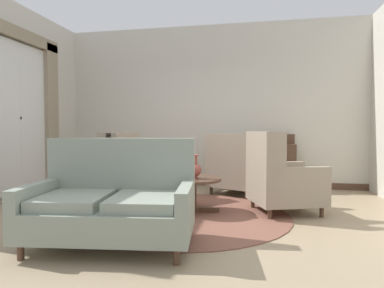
# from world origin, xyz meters

# --- Properties ---
(ground) EXTENTS (8.35, 8.35, 0.00)m
(ground) POSITION_xyz_m (0.00, 0.00, 0.00)
(ground) COLOR #9E896B
(wall_back) EXTENTS (6.12, 0.08, 3.19)m
(wall_back) POSITION_xyz_m (0.00, 2.70, 1.60)
(wall_back) COLOR beige
(wall_back) RESTS_ON ground
(wall_left) EXTENTS (0.08, 3.78, 3.19)m
(wall_left) POSITION_xyz_m (-2.98, 0.81, 1.60)
(wall_left) COLOR beige
(wall_left) RESTS_ON ground
(baseboard_back) EXTENTS (5.96, 0.03, 0.12)m
(baseboard_back) POSITION_xyz_m (0.00, 2.65, 0.06)
(baseboard_back) COLOR #4C3323
(baseboard_back) RESTS_ON ground
(area_rug) EXTENTS (2.72, 2.72, 0.01)m
(area_rug) POSITION_xyz_m (0.00, 0.30, 0.01)
(area_rug) COLOR brown
(area_rug) RESTS_ON ground
(window_with_curtains) EXTENTS (0.12, 1.87, 2.74)m
(window_with_curtains) POSITION_xyz_m (-2.88, 0.90, 1.47)
(window_with_curtains) COLOR silver
(coffee_table) EXTENTS (0.77, 0.77, 0.47)m
(coffee_table) POSITION_xyz_m (0.07, 0.47, 0.37)
(coffee_table) COLOR #4C3323
(coffee_table) RESTS_ON ground
(porcelain_vase) EXTENTS (0.19, 0.19, 0.32)m
(porcelain_vase) POSITION_xyz_m (0.10, 0.41, 0.60)
(porcelain_vase) COLOR brown
(porcelain_vase) RESTS_ON coffee_table
(settee) EXTENTS (1.65, 1.07, 1.03)m
(settee) POSITION_xyz_m (-0.45, -0.93, 0.41)
(settee) COLOR gray
(settee) RESTS_ON ground
(armchair_near_window) EXTENTS (1.16, 1.16, 0.97)m
(armchair_near_window) POSITION_xyz_m (-0.82, 1.29, 0.41)
(armchair_near_window) COLOR tan
(armchair_near_window) RESTS_ON ground
(armchair_far_left) EXTENTS (1.08, 1.02, 1.10)m
(armchair_far_left) POSITION_xyz_m (1.21, 0.65, 0.45)
(armchair_far_left) COLOR gray
(armchair_far_left) RESTS_ON ground
(armchair_back_corner) EXTENTS (1.15, 1.17, 1.06)m
(armchair_back_corner) POSITION_xyz_m (0.57, 1.84, 0.43)
(armchair_back_corner) COLOR gray
(armchair_back_corner) RESTS_ON ground
(armchair_foreground_right) EXTENTS (0.89, 0.80, 1.08)m
(armchair_foreground_right) POSITION_xyz_m (-1.13, 0.35, 0.45)
(armchair_foreground_right) COLOR gray
(armchair_foreground_right) RESTS_ON ground
(sideboard) EXTENTS (0.90, 0.37, 1.04)m
(sideboard) POSITION_xyz_m (1.16, 2.41, 0.49)
(sideboard) COLOR #4C3323
(sideboard) RESTS_ON ground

